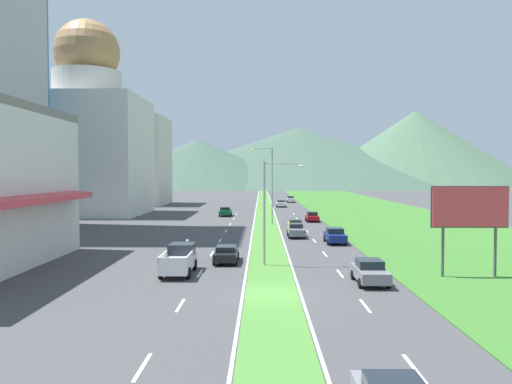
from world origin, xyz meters
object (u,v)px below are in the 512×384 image
at_px(car_3, 225,211).
at_px(car_8, 312,217).
at_px(street_lamp_mid, 270,181).
at_px(car_9, 281,203).
at_px(car_2, 290,199).
at_px(car_4, 295,225).
at_px(billboard_roadside, 470,210).
at_px(car_6, 335,236).
at_px(car_7, 296,230).
at_px(street_lamp_near, 269,205).
at_px(pickup_truck_0, 179,260).
at_px(motorcycle_rider, 188,252).
at_px(car_5, 226,254).
at_px(car_1, 370,272).

height_order(car_3, car_8, car_3).
distance_m(street_lamp_mid, car_9, 38.03).
distance_m(car_2, car_4, 62.20).
bearing_deg(billboard_roadside, car_9, 98.08).
bearing_deg(car_6, car_3, -157.17).
height_order(billboard_roadside, car_8, billboard_roadside).
distance_m(billboard_roadside, car_7, 24.78).
bearing_deg(car_9, street_lamp_near, -2.97).
relative_size(street_lamp_near, car_6, 1.82).
xyz_separation_m(car_6, car_9, (-3.48, 55.84, -0.04)).
xyz_separation_m(car_4, car_6, (3.40, -11.11, 0.08)).
bearing_deg(car_6, pickup_truck_0, -40.88).
xyz_separation_m(car_6, motorcycle_rider, (-13.81, -10.63, -0.06)).
distance_m(street_lamp_mid, pickup_truck_0, 35.23).
bearing_deg(car_5, car_8, -16.89).
xyz_separation_m(billboard_roadside, car_8, (-6.89, 40.42, -3.97)).
xyz_separation_m(street_lamp_mid, car_9, (2.99, 37.53, -5.43)).
xyz_separation_m(car_5, pickup_truck_0, (-3.12, -4.50, 0.26)).
distance_m(car_6, car_7, 6.23).
height_order(street_lamp_mid, pickup_truck_0, street_lamp_mid).
bearing_deg(motorcycle_rider, car_7, -32.82).
height_order(car_6, car_7, car_6).
distance_m(street_lamp_mid, car_2, 55.52).
distance_m(car_5, motorcycle_rider, 3.33).
relative_size(car_8, pickup_truck_0, 0.74).
bearing_deg(car_9, car_6, 3.57).
bearing_deg(motorcycle_rider, car_6, -52.42).
distance_m(billboard_roadside, car_9, 73.74).
distance_m(car_3, car_7, 29.51).
distance_m(car_2, car_6, 73.23).
bearing_deg(car_9, motorcycle_rider, -8.83).
xyz_separation_m(street_lamp_near, car_5, (-3.50, 1.46, -4.09)).
xyz_separation_m(billboard_roadside, motorcycle_rider, (-20.67, 6.43, -3.97)).
bearing_deg(car_6, car_4, -162.99).
height_order(car_2, car_7, car_7).
bearing_deg(car_4, car_5, -17.70).
distance_m(billboard_roadside, car_5, 18.77).
bearing_deg(car_3, motorcycle_rider, 179.96).
relative_size(street_lamp_near, car_8, 2.05).
bearing_deg(pickup_truck_0, car_7, -25.54).
bearing_deg(pickup_truck_0, car_9, -8.09).
bearing_deg(car_5, car_1, -127.76).
bearing_deg(car_9, billboard_roadside, 8.08).
bearing_deg(car_3, car_4, -154.35).
bearing_deg(car_2, car_3, -18.27).
bearing_deg(car_1, pickup_truck_0, -104.03).
height_order(street_lamp_near, car_4, street_lamp_near).
height_order(car_2, pickup_truck_0, pickup_truck_0).
bearing_deg(car_5, motorcycle_rider, 78.74).
bearing_deg(car_3, car_7, -160.09).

